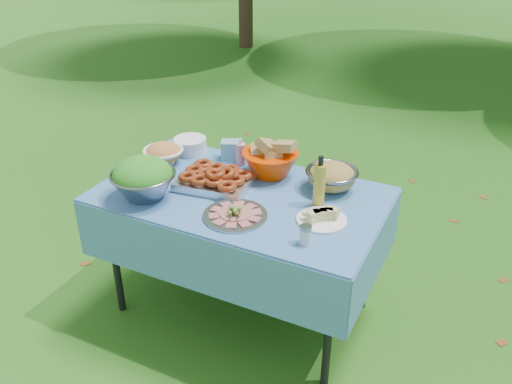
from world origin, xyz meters
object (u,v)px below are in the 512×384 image
Objects in this scene: pasta_bowl_steel at (332,176)px; charcuterie_platter at (235,210)px; bread_bowl at (271,157)px; oil_bottle at (320,181)px; salad_bowl at (143,178)px; plate_stack at (190,145)px; picnic_table at (242,254)px.

pasta_bowl_steel is 0.57m from charcuterie_platter.
oil_bottle is (0.35, -0.20, 0.03)m from bread_bowl.
salad_bowl is at bearing -158.93° from oil_bottle.
oil_bottle is at bearing 21.07° from salad_bowl.
bread_bowl is 1.00× the size of charcuterie_platter.
salad_bowl is 0.96m from pasta_bowl_steel.
bread_bowl reaches higher than plate_stack.
salad_bowl is at bearing -149.48° from picnic_table.
oil_bottle is (0.82, 0.32, 0.03)m from salad_bowl.
salad_bowl is 1.69× the size of plate_stack.
plate_stack is 0.62× the size of charcuterie_platter.
picnic_table is 5.43× the size of pasta_bowl_steel.
plate_stack is 0.62× the size of bread_bowl.
pasta_bowl_steel is 0.20m from oil_bottle.
picnic_table is 4.48× the size of salad_bowl.
salad_bowl is at bearing -148.29° from pasta_bowl_steel.
bread_bowl is at bearing 80.38° from picnic_table.
pasta_bowl_steel is at bearing 31.71° from salad_bowl.
oil_bottle is (0.40, 0.07, 0.51)m from picnic_table.
charcuterie_platter is (0.59, -0.54, -0.01)m from plate_stack.
charcuterie_platter is at bearing 3.89° from salad_bowl.
oil_bottle is at bearing 41.65° from charcuterie_platter.
salad_bowl reaches higher than bread_bowl.
bread_bowl is 0.41m from oil_bottle.
bread_bowl is 1.15× the size of pasta_bowl_steel.
picnic_table is 0.65m from oil_bottle.
charcuterie_platter is (0.04, -0.48, -0.07)m from bread_bowl.
pasta_bowl_steel is at bearing 90.10° from oil_bottle.
picnic_table is at bearing 30.52° from salad_bowl.
picnic_table is at bearing -147.05° from pasta_bowl_steel.
oil_bottle is at bearing -29.13° from bread_bowl.
picnic_table is 5.51× the size of oil_bottle.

